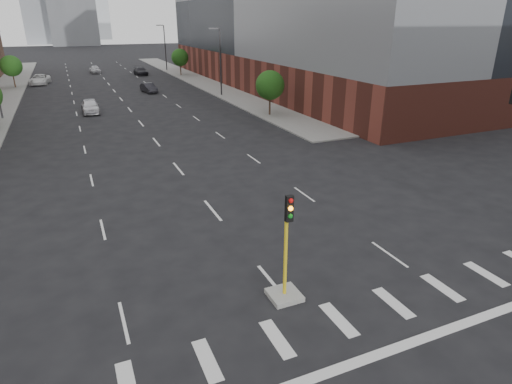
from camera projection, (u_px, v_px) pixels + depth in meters
sidewalk_left_far at (8, 89)px, 66.44m from camera, size 5.00×92.00×0.15m
sidewalk_right_far at (195, 79)px, 77.56m from camera, size 5.00×92.00×0.15m
building_right_main at (305, 13)px, 66.94m from camera, size 24.00×70.00×22.00m
median_traffic_signal at (285, 277)px, 16.43m from camera, size 1.20×1.20×4.40m
streetlight_right_a at (220, 59)px, 58.98m from camera, size 1.60×0.22×9.07m
streetlight_right_b at (165, 46)px, 88.71m from camera, size 1.60×0.22×9.07m
tree_left_far at (11, 66)px, 66.41m from camera, size 3.20×3.20×4.85m
tree_right_near at (270, 85)px, 47.07m from camera, size 3.20×3.20×4.85m
tree_right_far at (180, 57)px, 81.04m from camera, size 3.20×3.20×4.85m
car_near_left at (90, 106)px, 49.53m from camera, size 1.94×4.74×1.61m
car_mid_right at (149, 88)px, 63.38m from camera, size 2.07×4.31×1.36m
car_far_left at (40, 79)px, 71.36m from camera, size 3.47×6.10×1.61m
car_deep_right at (141, 71)px, 83.32m from camera, size 2.34×5.19×1.48m
car_distant at (95, 69)px, 86.12m from camera, size 2.04×4.69×1.58m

